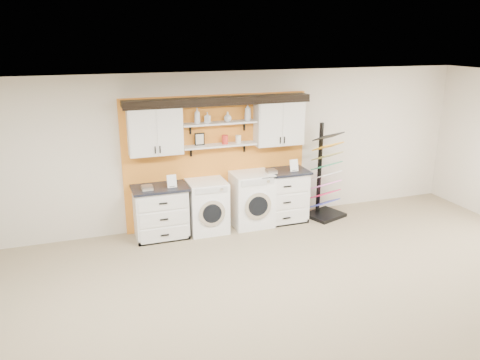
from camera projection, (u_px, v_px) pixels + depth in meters
name	position (u px, v px, depth m)	size (l,w,h in m)	color
floor	(317.00, 348.00, 5.32)	(10.00, 10.00, 0.00)	gray
ceiling	(332.00, 101.00, 4.48)	(10.00, 10.00, 0.00)	white
wall_back	(217.00, 150.00, 8.51)	(10.00, 10.00, 0.00)	beige
accent_panel	(217.00, 161.00, 8.54)	(3.40, 0.07, 2.40)	orange
upper_cabinet_left	(155.00, 130.00, 7.83)	(0.90, 0.35, 0.84)	silver
upper_cabinet_right	(279.00, 122.00, 8.53)	(0.90, 0.35, 0.84)	silver
shelf_lower	(220.00, 145.00, 8.29)	(1.32, 0.28, 0.03)	silver
shelf_upper	(219.00, 123.00, 8.17)	(1.32, 0.28, 0.03)	silver
crown_molding	(219.00, 100.00, 8.06)	(3.30, 0.41, 0.13)	black
picture_frame	(200.00, 139.00, 8.19)	(0.18, 0.02, 0.22)	black
canister_red	(225.00, 140.00, 8.29)	(0.11, 0.11, 0.16)	red
canister_cream	(238.00, 139.00, 8.37)	(0.10, 0.10, 0.14)	silver
base_cabinet_left	(161.00, 212.00, 8.11)	(0.95, 0.66, 0.93)	silver
base_cabinet_right	(280.00, 196.00, 8.81)	(1.02, 0.66, 0.99)	silver
washer	(207.00, 206.00, 8.37)	(0.67, 0.71, 0.94)	white
dryer	(251.00, 199.00, 8.62)	(0.72, 0.71, 1.00)	white
sample_rack	(325.00, 189.00, 9.01)	(0.81, 0.75, 1.83)	black
soap_bottle_a	(197.00, 116.00, 8.00)	(0.10, 0.10, 0.27)	silver
soap_bottle_b	(207.00, 117.00, 8.07)	(0.08, 0.09, 0.19)	silver
soap_bottle_c	(228.00, 117.00, 8.19)	(0.13, 0.13, 0.17)	silver
soap_bottle_d	(248.00, 112.00, 8.29)	(0.12, 0.12, 0.30)	silver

